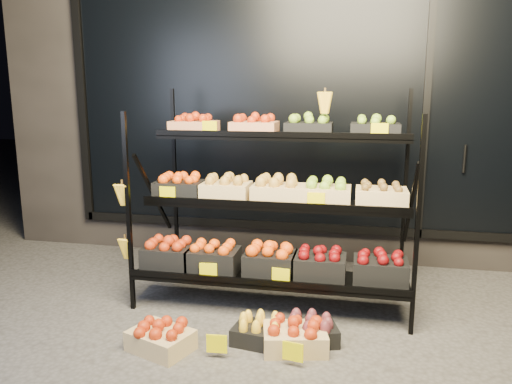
% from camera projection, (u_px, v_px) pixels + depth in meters
% --- Properties ---
extents(ground, '(24.00, 24.00, 0.00)m').
position_uv_depth(ground, '(260.00, 332.00, 3.46)').
color(ground, '#514F4C').
rests_on(ground, ground).
extents(building, '(6.00, 2.08, 3.50)m').
position_uv_depth(building, '(304.00, 81.00, 5.60)').
color(building, '#2D2826').
rests_on(building, ground).
extents(display_rack, '(2.18, 1.02, 1.75)m').
position_uv_depth(display_rack, '(273.00, 203.00, 3.88)').
color(display_rack, black).
rests_on(display_rack, ground).
extents(tag_floor_a, '(0.13, 0.01, 0.12)m').
position_uv_depth(tag_floor_a, '(217.00, 350.00, 3.10)').
color(tag_floor_a, '#E7DA00').
rests_on(tag_floor_a, ground).
extents(tag_floor_b, '(0.13, 0.01, 0.12)m').
position_uv_depth(tag_floor_b, '(293.00, 358.00, 3.01)').
color(tag_floor_b, '#E7DA00').
rests_on(tag_floor_b, ground).
extents(floor_crate_left, '(0.46, 0.40, 0.20)m').
position_uv_depth(floor_crate_left, '(161.00, 337.00, 3.20)').
color(floor_crate_left, '#D4B57A').
rests_on(floor_crate_left, ground).
extents(floor_crate_midleft, '(0.37, 0.30, 0.18)m').
position_uv_depth(floor_crate_midleft, '(260.00, 331.00, 3.29)').
color(floor_crate_midleft, black).
rests_on(floor_crate_midleft, ground).
extents(floor_crate_midright, '(0.46, 0.37, 0.20)m').
position_uv_depth(floor_crate_midright, '(295.00, 335.00, 3.21)').
color(floor_crate_midright, '#D4B57A').
rests_on(floor_crate_midright, ground).
extents(floor_crate_right, '(0.40, 0.35, 0.18)m').
position_uv_depth(floor_crate_right, '(311.00, 330.00, 3.30)').
color(floor_crate_right, black).
rests_on(floor_crate_right, ground).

